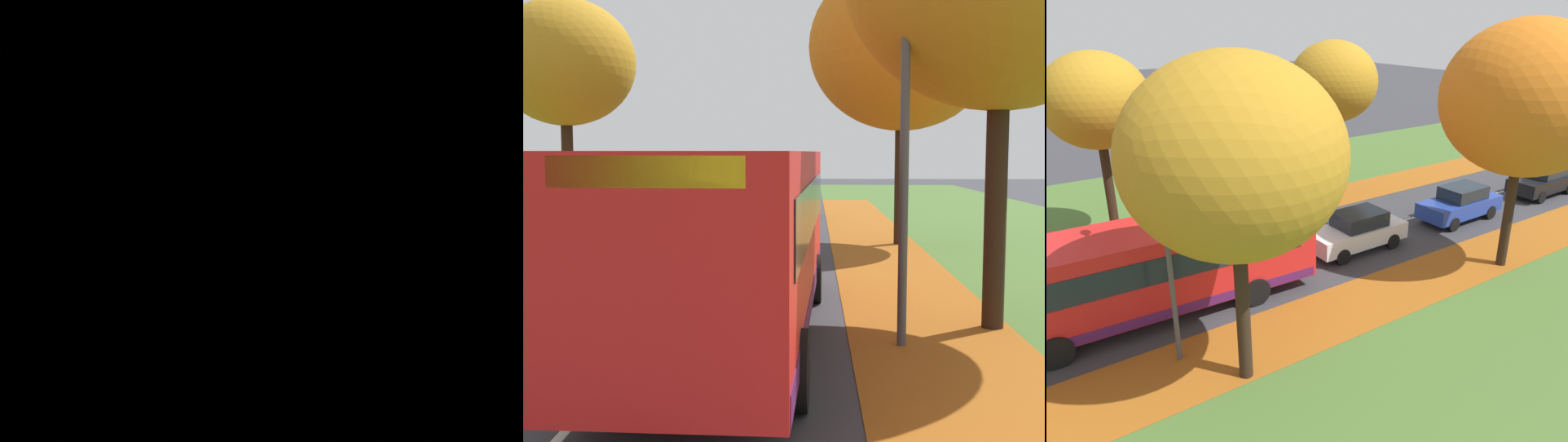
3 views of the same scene
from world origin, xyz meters
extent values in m
cube|color=#476B2D|center=(-9.20, 20.00, 0.00)|extent=(12.00, 90.00, 0.01)
cube|color=#9E5619|center=(-4.60, 14.00, 0.01)|extent=(2.80, 60.00, 0.00)
cube|color=#476B2D|center=(9.20, 20.00, 0.00)|extent=(12.00, 90.00, 0.01)
cube|color=#9E5619|center=(4.60, 14.00, 0.01)|extent=(2.80, 60.00, 0.00)
cube|color=silver|center=(0.00, 20.00, 0.00)|extent=(0.12, 80.00, 0.01)
cylinder|color=black|center=(-5.70, 10.78, 2.13)|extent=(0.38, 0.38, 4.25)
ellipsoid|color=#B27F1E|center=(-5.70, 10.78, 5.85)|extent=(4.24, 4.24, 3.82)
cylinder|color=black|center=(-5.37, 22.26, 2.08)|extent=(0.37, 0.37, 4.16)
ellipsoid|color=#B27F1E|center=(-5.37, 22.26, 5.85)|extent=(4.51, 4.51, 4.06)
cylinder|color=black|center=(5.68, 11.09, 2.02)|extent=(0.36, 0.36, 4.04)
ellipsoid|color=#B27F1E|center=(5.68, 11.09, 5.99)|extent=(5.21, 5.21, 4.69)
cylinder|color=black|center=(5.42, 22.34, 2.04)|extent=(0.37, 0.37, 4.09)
ellipsoid|color=orange|center=(5.42, 22.34, 6.30)|extent=(5.91, 5.91, 5.32)
cylinder|color=#4C3823|center=(-3.55, 9.09, 0.32)|extent=(0.12, 0.12, 0.64)
cylinder|color=#47474C|center=(4.00, 9.89, 3.00)|extent=(0.14, 0.14, 6.00)
cylinder|color=#47474C|center=(3.20, 9.89, 5.90)|extent=(1.60, 0.10, 0.10)
ellipsoid|color=silver|center=(2.40, 9.89, 5.85)|extent=(0.44, 0.28, 0.20)
cube|color=red|center=(1.36, 10.27, 1.73)|extent=(2.85, 10.48, 2.50)
cube|color=#19232D|center=(1.36, 10.27, 2.13)|extent=(2.85, 9.23, 0.80)
cube|color=#4C1951|center=(1.36, 10.27, 0.66)|extent=(2.87, 10.27, 0.32)
cylinder|color=black|center=(2.44, 7.01, 0.48)|extent=(0.33, 0.97, 0.96)
cylinder|color=black|center=(2.65, 13.09, 0.48)|extent=(0.33, 0.97, 0.96)
cylinder|color=black|center=(0.28, 13.17, 0.48)|extent=(0.33, 0.97, 0.96)
cube|color=silver|center=(1.18, 18.58, 0.67)|extent=(1.71, 4.20, 0.70)
cube|color=#19232D|center=(1.18, 18.73, 1.32)|extent=(1.45, 2.02, 0.60)
cylinder|color=black|center=(1.96, 17.27, 0.32)|extent=(0.22, 0.64, 0.64)
cylinder|color=black|center=(0.39, 17.28, 0.32)|extent=(0.22, 0.64, 0.64)
cylinder|color=black|center=(1.96, 19.88, 0.32)|extent=(0.22, 0.64, 0.64)
cylinder|color=black|center=(0.40, 19.88, 0.32)|extent=(0.22, 0.64, 0.64)
cube|color=#233D9E|center=(1.35, 24.69, 0.67)|extent=(1.75, 4.22, 0.70)
cube|color=#19232D|center=(1.35, 24.84, 1.32)|extent=(1.47, 2.03, 0.60)
cylinder|color=black|center=(2.15, 23.40, 0.32)|extent=(0.23, 0.64, 0.64)
cylinder|color=black|center=(0.59, 23.38, 0.32)|extent=(0.23, 0.64, 0.64)
cylinder|color=black|center=(2.12, 26.00, 0.32)|extent=(0.23, 0.64, 0.64)
cylinder|color=black|center=(0.56, 25.99, 0.32)|extent=(0.23, 0.64, 0.64)
cube|color=black|center=(1.45, 31.27, 0.67)|extent=(1.71, 4.20, 0.70)
cube|color=#19232D|center=(1.45, 31.42, 1.32)|extent=(1.45, 2.02, 0.60)
cylinder|color=black|center=(2.24, 29.97, 0.32)|extent=(0.22, 0.64, 0.64)
cylinder|color=black|center=(0.67, 29.97, 0.32)|extent=(0.22, 0.64, 0.64)
cylinder|color=black|center=(0.67, 32.57, 0.32)|extent=(0.22, 0.64, 0.64)
camera|label=1|loc=(5.78, -4.31, 5.17)|focal=42.00mm
camera|label=2|loc=(2.64, -1.11, 2.97)|focal=50.00mm
camera|label=3|loc=(15.74, 6.17, 8.93)|focal=35.00mm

